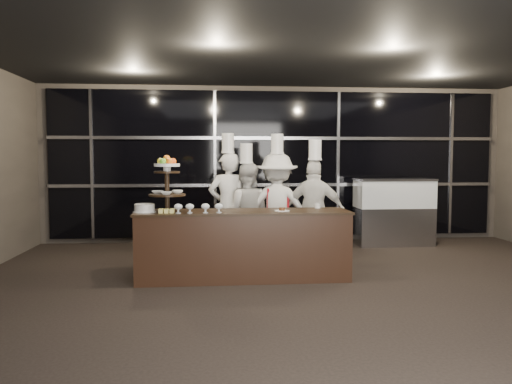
{
  "coord_description": "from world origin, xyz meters",
  "views": [
    {
      "loc": [
        -1.28,
        -4.66,
        1.63
      ],
      "look_at": [
        -0.65,
        2.24,
        1.15
      ],
      "focal_mm": 35.0,
      "sensor_mm": 36.0,
      "label": 1
    }
  ],
  "objects": [
    {
      "name": "compotes",
      "position": [
        -1.45,
        1.72,
        1.0
      ],
      "size": [
        0.63,
        0.11,
        0.12
      ],
      "color": "silver",
      "rests_on": "buffet_counter"
    },
    {
      "name": "chef_b",
      "position": [
        -0.73,
        3.07,
        0.79
      ],
      "size": [
        0.85,
        0.71,
        1.85
      ],
      "color": "silver",
      "rests_on": "ground"
    },
    {
      "name": "chef_a",
      "position": [
        -1.01,
        3.16,
        0.88
      ],
      "size": [
        0.68,
        0.51,
        2.01
      ],
      "color": "white",
      "rests_on": "ground"
    },
    {
      "name": "display_case",
      "position": [
        2.11,
        4.3,
        0.69
      ],
      "size": [
        1.41,
        0.62,
        1.24
      ],
      "color": "#A5A5AA",
      "rests_on": "ground"
    },
    {
      "name": "chef_d",
      "position": [
        0.29,
        2.78,
        0.82
      ],
      "size": [
        1.01,
        0.7,
        1.9
      ],
      "color": "white",
      "rests_on": "ground"
    },
    {
      "name": "display_stand",
      "position": [
        -1.86,
        1.94,
        1.34
      ],
      "size": [
        0.48,
        0.48,
        0.74
      ],
      "color": "black",
      "rests_on": "buffet_counter"
    },
    {
      "name": "small_plate",
      "position": [
        -0.34,
        1.84,
        0.94
      ],
      "size": [
        0.2,
        0.2,
        0.05
      ],
      "color": "white",
      "rests_on": "buffet_counter"
    },
    {
      "name": "room",
      "position": [
        0.0,
        0.0,
        1.5
      ],
      "size": [
        10.0,
        10.0,
        10.0
      ],
      "color": "black",
      "rests_on": "ground"
    },
    {
      "name": "buffet_counter",
      "position": [
        -0.85,
        1.94,
        0.47
      ],
      "size": [
        2.84,
        0.74,
        0.92
      ],
      "color": "black",
      "rests_on": "ground"
    },
    {
      "name": "chef_cup",
      "position": [
        0.21,
        2.19,
        0.96
      ],
      "size": [
        0.08,
        0.08,
        0.07
      ],
      "primitive_type": "cylinder",
      "color": "white",
      "rests_on": "buffet_counter"
    },
    {
      "name": "window_wall",
      "position": [
        0.0,
        4.94,
        1.5
      ],
      "size": [
        8.6,
        0.1,
        2.8
      ],
      "color": "black",
      "rests_on": "ground"
    },
    {
      "name": "layer_cake",
      "position": [
        -2.14,
        1.89,
        0.97
      ],
      "size": [
        0.3,
        0.3,
        0.11
      ],
      "color": "white",
      "rests_on": "buffet_counter"
    },
    {
      "name": "chef_c",
      "position": [
        -0.26,
        3.0,
        0.86
      ],
      "size": [
        1.17,
        0.78,
        1.99
      ],
      "color": "white",
      "rests_on": "ground"
    },
    {
      "name": "pastry_squares",
      "position": [
        -1.85,
        1.78,
        0.95
      ],
      "size": [
        0.2,
        0.13,
        0.05
      ],
      "color": "#EDE074",
      "rests_on": "buffet_counter"
    }
  ]
}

